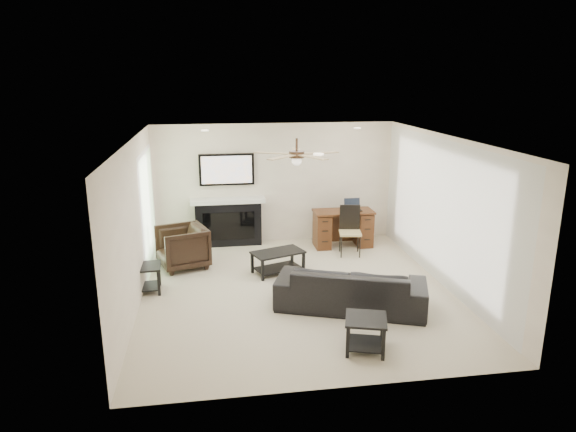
# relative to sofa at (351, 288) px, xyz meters

# --- Properties ---
(room_shell) EXTENTS (5.50, 5.54, 2.52)m
(room_shell) POSITION_rel_sofa_xyz_m (-0.51, 0.81, 1.36)
(room_shell) COLOR beige
(room_shell) RESTS_ON ground
(sofa) EXTENTS (2.41, 1.60, 0.65)m
(sofa) POSITION_rel_sofa_xyz_m (0.00, 0.00, 0.00)
(sofa) COLOR black
(sofa) RESTS_ON ground
(armchair) EXTENTS (1.07, 1.06, 0.78)m
(armchair) POSITION_rel_sofa_xyz_m (-2.60, 2.15, 0.06)
(armchair) COLOR black
(armchair) RESTS_ON ground
(coffee_table) EXTENTS (1.02, 0.78, 0.40)m
(coffee_table) POSITION_rel_sofa_xyz_m (-0.90, 1.60, -0.13)
(coffee_table) COLOR black
(coffee_table) RESTS_ON ground
(end_table_near) EXTENTS (0.65, 0.65, 0.45)m
(end_table_near) POSITION_rel_sofa_xyz_m (-0.15, -1.25, -0.10)
(end_table_near) COLOR black
(end_table_near) RESTS_ON ground
(end_table_left) EXTENTS (0.54, 0.54, 0.45)m
(end_table_left) POSITION_rel_sofa_xyz_m (-3.15, 1.10, -0.10)
(end_table_left) COLOR black
(end_table_left) RESTS_ON ground
(fireplace_unit) EXTENTS (1.52, 0.34, 1.91)m
(fireplace_unit) POSITION_rel_sofa_xyz_m (-1.70, 3.31, 0.63)
(fireplace_unit) COLOR black
(fireplace_unit) RESTS_ON ground
(desk) EXTENTS (1.22, 0.56, 0.76)m
(desk) POSITION_rel_sofa_xyz_m (0.63, 2.89, 0.05)
(desk) COLOR #422310
(desk) RESTS_ON ground
(desk_chair) EXTENTS (0.49, 0.51, 0.97)m
(desk_chair) POSITION_rel_sofa_xyz_m (0.63, 2.34, 0.16)
(desk_chair) COLOR black
(desk_chair) RESTS_ON ground
(laptop) EXTENTS (0.33, 0.24, 0.23)m
(laptop) POSITION_rel_sofa_xyz_m (0.83, 2.87, 0.55)
(laptop) COLOR black
(laptop) RESTS_ON desk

